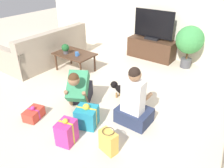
# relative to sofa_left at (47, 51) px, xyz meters

# --- Properties ---
(ground_plane) EXTENTS (16.00, 16.00, 0.00)m
(ground_plane) POSITION_rel_sofa_left_xyz_m (2.38, -0.56, -0.29)
(ground_plane) COLOR beige
(wall_back) EXTENTS (8.40, 0.06, 2.60)m
(wall_back) POSITION_rel_sofa_left_xyz_m (2.38, 2.07, 1.01)
(wall_back) COLOR silver
(wall_back) RESTS_ON ground_plane
(sofa_left) EXTENTS (0.92, 2.05, 0.84)m
(sofa_left) POSITION_rel_sofa_left_xyz_m (0.00, 0.00, 0.00)
(sofa_left) COLOR tan
(sofa_left) RESTS_ON ground_plane
(coffee_table) EXTENTS (0.89, 0.59, 0.43)m
(coffee_table) POSITION_rel_sofa_left_xyz_m (0.94, 0.03, 0.08)
(coffee_table) COLOR #472D1E
(coffee_table) RESTS_ON ground_plane
(tv_console) EXTENTS (1.20, 0.47, 0.50)m
(tv_console) POSITION_rel_sofa_left_xyz_m (2.00, 1.77, -0.04)
(tv_console) COLOR #472D1E
(tv_console) RESTS_ON ground_plane
(tv) EXTENTS (1.04, 0.20, 0.73)m
(tv) POSITION_rel_sofa_left_xyz_m (2.00, 1.77, 0.54)
(tv) COLOR black
(tv) RESTS_ON tv_console
(potted_plant_back_right) EXTENTS (0.63, 0.63, 1.00)m
(potted_plant_back_right) POSITION_rel_sofa_left_xyz_m (2.95, 1.72, 0.36)
(potted_plant_back_right) COLOR #4C4C51
(potted_plant_back_right) RESTS_ON ground_plane
(person_kneeling) EXTENTS (0.64, 0.81, 0.77)m
(person_kneeling) POSITION_rel_sofa_left_xyz_m (1.99, -0.93, 0.04)
(person_kneeling) COLOR #23232D
(person_kneeling) RESTS_ON ground_plane
(person_sitting) EXTENTS (0.52, 0.47, 0.97)m
(person_sitting) POSITION_rel_sofa_left_xyz_m (2.99, -0.82, 0.06)
(person_sitting) COLOR #283351
(person_sitting) RESTS_ON ground_plane
(dog) EXTENTS (0.53, 0.17, 0.29)m
(dog) POSITION_rel_sofa_left_xyz_m (2.43, -0.33, -0.11)
(dog) COLOR black
(dog) RESTS_ON ground_plane
(gift_box_a) EXTENTS (0.40, 0.39, 0.39)m
(gift_box_a) POSITION_rel_sofa_left_xyz_m (2.45, -1.29, -0.13)
(gift_box_a) COLOR teal
(gift_box_a) RESTS_ON ground_plane
(gift_box_b) EXTENTS (0.29, 0.37, 0.23)m
(gift_box_b) POSITION_rel_sofa_left_xyz_m (1.63, -1.66, -0.21)
(gift_box_b) COLOR red
(gift_box_b) RESTS_ON ground_plane
(gift_box_c) EXTENTS (0.28, 0.31, 0.41)m
(gift_box_c) POSITION_rel_sofa_left_xyz_m (2.46, -1.73, -0.12)
(gift_box_c) COLOR #CC3389
(gift_box_c) RESTS_ON ground_plane
(gift_bag_a) EXTENTS (0.27, 0.19, 0.35)m
(gift_bag_a) POSITION_rel_sofa_left_xyz_m (3.04, -1.53, -0.13)
(gift_bag_a) COLOR #E5B74C
(gift_bag_a) RESTS_ON ground_plane
(mug) EXTENTS (0.12, 0.08, 0.09)m
(mug) POSITION_rel_sofa_left_xyz_m (1.09, -0.04, 0.18)
(mug) COLOR #386BAD
(mug) RESTS_ON coffee_table
(tabletop_plant) EXTENTS (0.17, 0.17, 0.22)m
(tabletop_plant) POSITION_rel_sofa_left_xyz_m (0.79, -0.09, 0.26)
(tabletop_plant) COLOR #4C4C51
(tabletop_plant) RESTS_ON coffee_table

